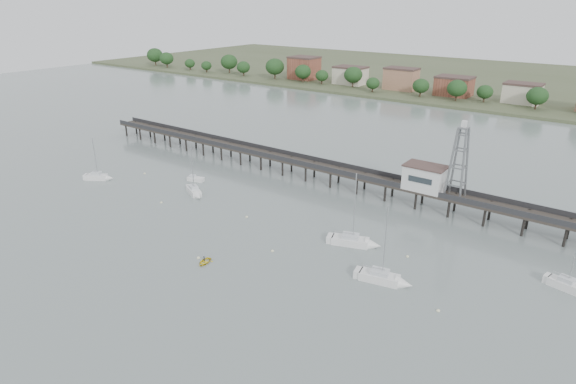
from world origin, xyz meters
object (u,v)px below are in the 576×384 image
at_px(sailboat_a, 100,177).
at_px(yellow_dinghy, 205,263).
at_px(sailboat_d, 388,279).
at_px(sailboat_c, 358,242).
at_px(pier, 322,167).
at_px(lattice_tower, 459,163).
at_px(white_tender, 195,179).
at_px(sailboat_e, 571,287).
at_px(sailboat_b, 195,193).

xyz_separation_m(sailboat_a, yellow_dinghy, (49.10, -13.22, -0.65)).
distance_m(sailboat_d, sailboat_a, 76.44).
bearing_deg(sailboat_d, yellow_dinghy, -167.00).
bearing_deg(yellow_dinghy, sailboat_c, 38.62).
height_order(pier, sailboat_d, sailboat_d).
distance_m(lattice_tower, yellow_dinghy, 52.53).
xyz_separation_m(sailboat_a, white_tender, (19.22, 13.12, -0.17)).
xyz_separation_m(lattice_tower, sailboat_c, (-9.00, -23.20, -10.46)).
distance_m(lattice_tower, sailboat_a, 82.44).
bearing_deg(lattice_tower, sailboat_e, -35.53).
bearing_deg(yellow_dinghy, lattice_tower, 47.92).
height_order(sailboat_c, white_tender, sailboat_c).
xyz_separation_m(sailboat_d, yellow_dinghy, (-27.33, -12.49, -0.64)).
relative_size(lattice_tower, sailboat_d, 1.14).
relative_size(sailboat_d, sailboat_a, 1.24).
relative_size(sailboat_a, white_tender, 2.54).
bearing_deg(yellow_dinghy, pier, 85.50).
relative_size(lattice_tower, sailboat_e, 1.44).
relative_size(sailboat_d, yellow_dinghy, 4.63).
relative_size(pier, sailboat_b, 13.11).
bearing_deg(sailboat_e, sailboat_b, -162.41).
bearing_deg(sailboat_b, pier, 78.20).
height_order(sailboat_b, yellow_dinghy, sailboat_b).
distance_m(sailboat_b, white_tender, 9.37).
height_order(sailboat_c, yellow_dinghy, sailboat_c).
bearing_deg(white_tender, sailboat_b, -59.80).
relative_size(sailboat_c, sailboat_d, 1.06).
bearing_deg(sailboat_d, lattice_tower, 79.53).
bearing_deg(white_tender, sailboat_d, -29.71).
relative_size(lattice_tower, sailboat_a, 1.41).
relative_size(sailboat_c, sailboat_a, 1.31).
relative_size(sailboat_e, sailboat_b, 0.94).
distance_m(sailboat_e, sailboat_a, 100.60).
bearing_deg(sailboat_c, lattice_tower, 49.61).
bearing_deg(white_tender, sailboat_c, -22.94).
distance_m(lattice_tower, sailboat_e, 31.10).
distance_m(sailboat_c, sailboat_d, 12.59).
bearing_deg(sailboat_d, sailboat_e, 20.07).
relative_size(pier, sailboat_a, 13.62).
relative_size(lattice_tower, sailboat_c, 1.08).
bearing_deg(lattice_tower, sailboat_c, -111.21).
xyz_separation_m(sailboat_c, sailboat_d, (9.60, -8.15, 0.00)).
bearing_deg(sailboat_e, sailboat_a, -160.03).
bearing_deg(sailboat_d, white_tender, 154.83).
xyz_separation_m(sailboat_d, white_tender, (-57.21, 13.85, -0.15)).
xyz_separation_m(sailboat_c, white_tender, (-47.61, 5.71, -0.15)).
xyz_separation_m(lattice_tower, yellow_dinghy, (-26.74, -43.83, -11.10)).
bearing_deg(lattice_tower, sailboat_d, -88.91).
bearing_deg(white_tender, pier, 18.75).
bearing_deg(pier, sailboat_b, -127.43).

